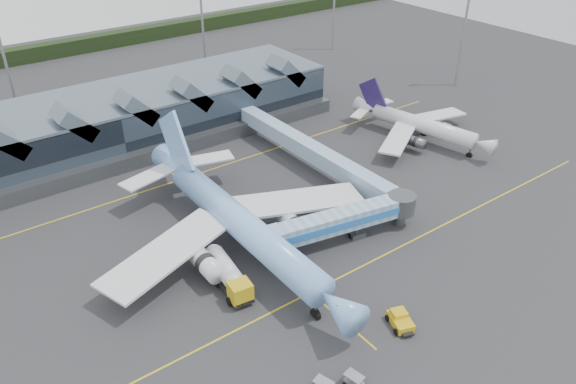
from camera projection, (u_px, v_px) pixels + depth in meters
ground at (274, 261)px, 76.84m from camera, size 260.00×260.00×0.00m
taxi_stripes at (235, 228)px, 83.73m from camera, size 120.00×60.00×0.01m
tree_line_far at (39, 52)px, 151.58m from camera, size 260.00×4.00×4.00m
terminal at (105, 124)px, 104.36m from camera, size 90.00×22.25×12.52m
light_masts at (187, 40)px, 124.37m from camera, size 132.40×42.56×22.45m
main_airliner at (237, 220)px, 77.42m from camera, size 41.62×47.71×15.36m
regional_jet at (418, 124)px, 108.10m from camera, size 27.01×29.90×10.31m
jet_bridge at (351, 218)px, 79.67m from camera, size 23.94×7.76×5.13m
fuel_truck at (227, 273)px, 71.61m from camera, size 4.12×10.77×3.58m
pushback_tug at (400, 320)px, 65.99m from camera, size 3.43×4.34×1.75m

